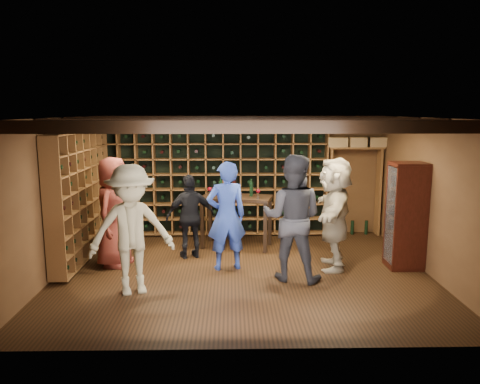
{
  "coord_description": "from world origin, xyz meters",
  "views": [
    {
      "loc": [
        -0.19,
        -7.31,
        2.62
      ],
      "look_at": [
        -0.04,
        0.2,
        1.3
      ],
      "focal_mm": 35.0,
      "sensor_mm": 36.0,
      "label": 1
    }
  ],
  "objects_px": {
    "guest_khaki": "(131,230)",
    "guest_beige": "(334,213)",
    "man_blue_shirt": "(226,216)",
    "display_cabinet": "(406,218)",
    "guest_woman_black": "(190,217)",
    "man_grey_suit": "(292,218)",
    "tasting_table": "(236,203)",
    "guest_red_floral": "(114,212)"
  },
  "relations": [
    {
      "from": "guest_khaki",
      "to": "man_blue_shirt",
      "type": "bearing_deg",
      "value": 17.21
    },
    {
      "from": "guest_woman_black",
      "to": "guest_beige",
      "type": "bearing_deg",
      "value": 147.2
    },
    {
      "from": "guest_beige",
      "to": "tasting_table",
      "type": "xyz_separation_m",
      "value": [
        -1.61,
        1.25,
        -0.06
      ]
    },
    {
      "from": "display_cabinet",
      "to": "guest_beige",
      "type": "relative_size",
      "value": 0.94
    },
    {
      "from": "guest_red_floral",
      "to": "guest_beige",
      "type": "xyz_separation_m",
      "value": [
        3.69,
        -0.2,
        0.0
      ]
    },
    {
      "from": "display_cabinet",
      "to": "guest_red_floral",
      "type": "relative_size",
      "value": 0.94
    },
    {
      "from": "man_blue_shirt",
      "to": "guest_khaki",
      "type": "xyz_separation_m",
      "value": [
        -1.34,
        -1.02,
        0.04
      ]
    },
    {
      "from": "man_blue_shirt",
      "to": "man_grey_suit",
      "type": "distance_m",
      "value": 1.14
    },
    {
      "from": "guest_khaki",
      "to": "guest_beige",
      "type": "xyz_separation_m",
      "value": [
        3.13,
        1.04,
        -0.01
      ]
    },
    {
      "from": "guest_woman_black",
      "to": "guest_khaki",
      "type": "distance_m",
      "value": 1.79
    },
    {
      "from": "guest_red_floral",
      "to": "tasting_table",
      "type": "relative_size",
      "value": 1.29
    },
    {
      "from": "man_grey_suit",
      "to": "guest_beige",
      "type": "xyz_separation_m",
      "value": [
        0.76,
        0.51,
        -0.05
      ]
    },
    {
      "from": "guest_khaki",
      "to": "display_cabinet",
      "type": "bearing_deg",
      "value": -6.56
    },
    {
      "from": "guest_woman_black",
      "to": "guest_beige",
      "type": "xyz_separation_m",
      "value": [
        2.43,
        -0.6,
        0.18
      ]
    },
    {
      "from": "display_cabinet",
      "to": "guest_woman_black",
      "type": "distance_m",
      "value": 3.68
    },
    {
      "from": "man_grey_suit",
      "to": "guest_red_floral",
      "type": "relative_size",
      "value": 1.06
    },
    {
      "from": "guest_red_floral",
      "to": "guest_khaki",
      "type": "bearing_deg",
      "value": -144.4
    },
    {
      "from": "man_blue_shirt",
      "to": "tasting_table",
      "type": "distance_m",
      "value": 1.28
    },
    {
      "from": "guest_red_floral",
      "to": "display_cabinet",
      "type": "bearing_deg",
      "value": -80.99
    },
    {
      "from": "display_cabinet",
      "to": "man_blue_shirt",
      "type": "height_order",
      "value": "man_blue_shirt"
    },
    {
      "from": "man_grey_suit",
      "to": "guest_khaki",
      "type": "height_order",
      "value": "man_grey_suit"
    },
    {
      "from": "display_cabinet",
      "to": "guest_woman_black",
      "type": "xyz_separation_m",
      "value": [
        -3.63,
        0.61,
        -0.1
      ]
    },
    {
      "from": "display_cabinet",
      "to": "tasting_table",
      "type": "distance_m",
      "value": 3.07
    },
    {
      "from": "guest_red_floral",
      "to": "guest_khaki",
      "type": "distance_m",
      "value": 1.36
    },
    {
      "from": "man_grey_suit",
      "to": "guest_woman_black",
      "type": "xyz_separation_m",
      "value": [
        -1.67,
        1.11,
        -0.23
      ]
    },
    {
      "from": "guest_beige",
      "to": "display_cabinet",
      "type": "bearing_deg",
      "value": 99.63
    },
    {
      "from": "guest_beige",
      "to": "man_blue_shirt",
      "type": "bearing_deg",
      "value": -79.26
    },
    {
      "from": "man_grey_suit",
      "to": "tasting_table",
      "type": "height_order",
      "value": "man_grey_suit"
    },
    {
      "from": "guest_red_floral",
      "to": "guest_beige",
      "type": "bearing_deg",
      "value": -81.66
    },
    {
      "from": "man_blue_shirt",
      "to": "guest_woman_black",
      "type": "xyz_separation_m",
      "value": [
        -0.65,
        0.62,
        -0.15
      ]
    },
    {
      "from": "man_blue_shirt",
      "to": "guest_beige",
      "type": "relative_size",
      "value": 0.97
    },
    {
      "from": "man_blue_shirt",
      "to": "guest_red_floral",
      "type": "bearing_deg",
      "value": -20.45
    },
    {
      "from": "guest_khaki",
      "to": "guest_woman_black",
      "type": "bearing_deg",
      "value": 46.95
    },
    {
      "from": "guest_woman_black",
      "to": "tasting_table",
      "type": "xyz_separation_m",
      "value": [
        0.83,
        0.65,
        0.12
      ]
    },
    {
      "from": "man_blue_shirt",
      "to": "tasting_table",
      "type": "relative_size",
      "value": 1.25
    },
    {
      "from": "man_blue_shirt",
      "to": "tasting_table",
      "type": "xyz_separation_m",
      "value": [
        0.18,
        1.27,
        -0.03
      ]
    },
    {
      "from": "display_cabinet",
      "to": "guest_beige",
      "type": "distance_m",
      "value": 1.2
    },
    {
      "from": "guest_khaki",
      "to": "tasting_table",
      "type": "distance_m",
      "value": 2.75
    },
    {
      "from": "guest_red_floral",
      "to": "guest_beige",
      "type": "distance_m",
      "value": 3.69
    },
    {
      "from": "man_blue_shirt",
      "to": "display_cabinet",
      "type": "bearing_deg",
      "value": 166.53
    },
    {
      "from": "man_grey_suit",
      "to": "guest_woman_black",
      "type": "bearing_deg",
      "value": -15.78
    },
    {
      "from": "man_blue_shirt",
      "to": "tasting_table",
      "type": "bearing_deg",
      "value": -111.77
    }
  ]
}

